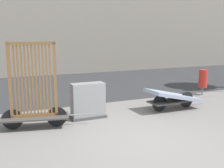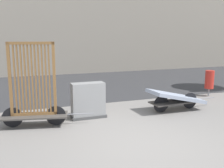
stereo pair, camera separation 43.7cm
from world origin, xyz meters
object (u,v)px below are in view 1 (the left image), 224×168
at_px(trash_bin, 203,79).
at_px(bike_cart_with_mattress, 174,97).
at_px(bike_cart_with_bedframe, 34,98).
at_px(utility_cabinet, 88,102).

bearing_deg(trash_bin, bike_cart_with_mattress, -151.57).
relative_size(bike_cart_with_bedframe, trash_bin, 2.39).
bearing_deg(bike_cart_with_mattress, utility_cabinet, 172.23).
bearing_deg(trash_bin, utility_cabinet, -168.69).
bearing_deg(bike_cart_with_mattress, trash_bin, 25.53).
bearing_deg(utility_cabinet, bike_cart_with_mattress, -4.86).
bearing_deg(bike_cart_with_mattress, bike_cart_with_bedframe, 177.11).
bearing_deg(bike_cart_with_bedframe, trash_bin, 22.72).
xyz_separation_m(bike_cart_with_mattress, trash_bin, (2.31, 1.25, 0.24)).
bearing_deg(utility_cabinet, bike_cart_with_bedframe, -170.93).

